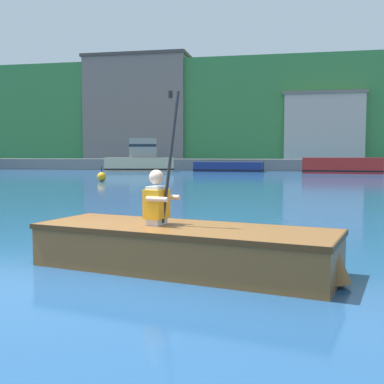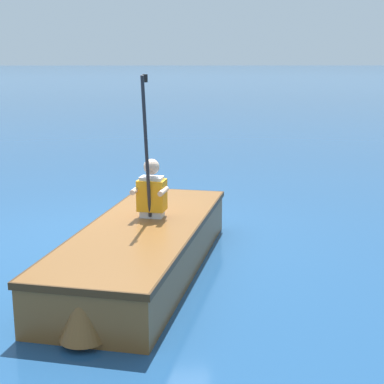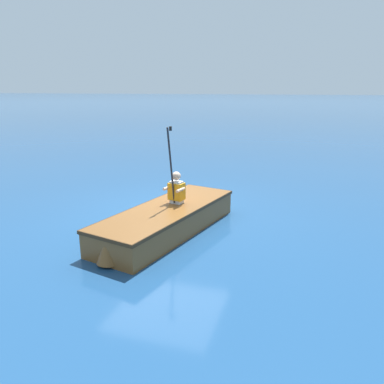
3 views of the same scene
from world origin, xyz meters
name	(u,v)px [view 1 (image 1 of 3)]	position (x,y,z in m)	size (l,w,h in m)	color
ground_plane	(74,274)	(0.00, 0.00, 0.00)	(300.00, 300.00, 0.00)	navy
shoreline_ridge	(270,119)	(0.00, 51.16, 5.27)	(120.00, 20.00, 10.55)	#387A3D
waterfront_warehouse_left	(41,126)	(-25.96, 46.64, 4.53)	(10.95, 7.85, 9.04)	#9E6B5B
waterfront_office_block_center	(147,114)	(-13.01, 46.14, 5.65)	(10.67, 10.99, 11.28)	#75665B
waterfront_apartment_right	(320,132)	(5.33, 46.00, 3.52)	(7.44, 11.53, 7.02)	#B2A899
marina_dock	(260,165)	(0.00, 33.75, 0.45)	(52.50, 2.40, 0.90)	slate
moored_boat_dock_west_inner	(342,166)	(5.75, 28.81, 0.50)	(5.29, 2.00, 1.07)	red
moored_boat_dock_center_near	(141,160)	(-8.65, 29.84, 0.88)	(5.37, 2.67, 2.48)	#CCB789
moored_boat_dock_east_inner	(229,167)	(-2.11, 30.67, 0.33)	(5.13, 2.09, 0.72)	navy
rowboat_foreground	(187,246)	(1.17, 0.44, 0.28)	(3.62, 1.88, 0.49)	brown
person_paddler	(157,199)	(0.80, 0.52, 0.79)	(0.43, 0.41, 1.52)	silver
channel_buoy	(102,177)	(-6.53, 16.91, 0.22)	(0.44, 0.44, 0.72)	orange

